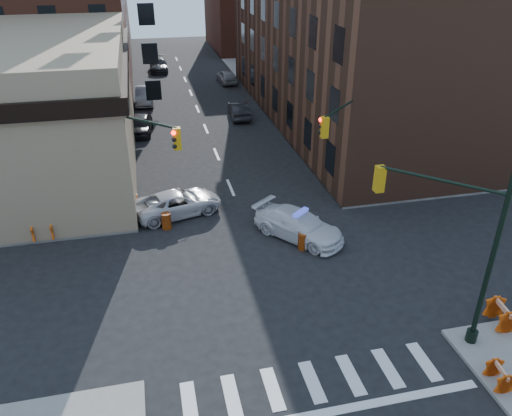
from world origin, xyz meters
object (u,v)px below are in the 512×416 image
parked_car_wnear (141,124)px  barrel_bank (166,221)px  parked_car_enear (239,110)px  police_car (299,225)px  barricade_nw_a (128,203)px  pedestrian_b (63,217)px  barricade_se_a (501,315)px  pedestrian_a (113,193)px  parked_car_wfar (145,96)px  pickup (178,203)px  barrel_road (303,241)px

parked_car_wnear → barrel_bank: size_ratio=4.67×
parked_car_enear → police_car: bearing=90.5°
barricade_nw_a → police_car: bearing=-36.7°
pedestrian_b → barricade_se_a: (18.42, -12.12, -0.33)m
parked_car_wnear → pedestrian_a: pedestrian_a is taller
parked_car_wfar → barricade_nw_a: size_ratio=3.85×
barricade_nw_a → parked_car_wfar: bearing=77.9°
barrel_bank → barricade_nw_a: size_ratio=0.74×
police_car → barricade_se_a: 10.62m
police_car → pickup: 7.40m
barrel_road → police_car: bearing=84.1°
parked_car_enear → pedestrian_a: (-10.75, -15.63, 0.28)m
barrel_road → barrel_bank: barrel_bank is taller
police_car → barrel_road: police_car is taller
barricade_nw_a → pickup: bearing=-23.8°
police_car → parked_car_wnear: bearing=74.4°
parked_car_wfar → barrel_road: size_ratio=5.31×
pickup → barricade_se_a: pickup is taller
police_car → parked_car_wnear: size_ratio=1.18×
parked_car_wfar → parked_car_enear: parked_car_wfar is taller
pickup → barrel_road: (6.02, -5.30, -0.25)m
parked_car_enear → barricade_se_a: parked_car_enear is taller
parked_car_enear → pickup: bearing=70.7°
pickup → parked_car_enear: (7.04, 17.23, 0.02)m
parked_car_wnear → barricade_nw_a: 14.19m
parked_car_wnear → pedestrian_a: size_ratio=2.55×
police_car → parked_car_enear: size_ratio=1.16×
police_car → pedestrian_a: (-9.85, 5.73, 0.26)m
pickup → barrel_bank: size_ratio=5.46×
police_car → barrel_road: size_ratio=5.60×
pedestrian_a → pickup: bearing=9.9°
pickup → barrel_bank: pickup is taller
parked_car_enear → pedestrian_b: pedestrian_b is taller
pedestrian_a → barrel_road: bearing=-2.1°
pickup → barricade_se_a: bearing=-152.0°
pickup → barrel_bank: (-0.78, -1.59, -0.24)m
barricade_se_a → barricade_nw_a: size_ratio=1.04×
pickup → parked_car_wfar: bearing=-12.4°
pedestrian_b → barrel_road: bearing=-27.0°
police_car → barrel_bank: 7.38m
barrel_bank → parked_car_wnear: bearing=93.5°
barrel_road → barricade_se_a: 9.75m
parked_car_wnear → barricade_nw_a: (-1.08, -14.15, -0.12)m
pedestrian_b → barricade_nw_a: 3.78m
barricade_nw_a → barrel_bank: bearing=-57.1°
police_car → pedestrian_b: size_ratio=3.14×
pedestrian_b → parked_car_wnear: bearing=67.3°
pickup → parked_car_wfar: (-1.19, 23.77, 0.09)m
parked_car_wnear → barricade_se_a: (13.92, -27.85, -0.10)m
parked_car_wfar → parked_car_enear: bearing=-35.1°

